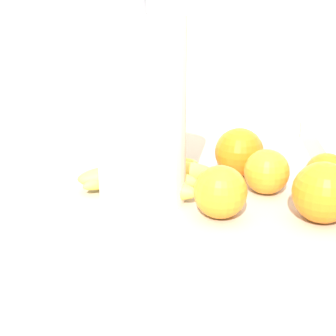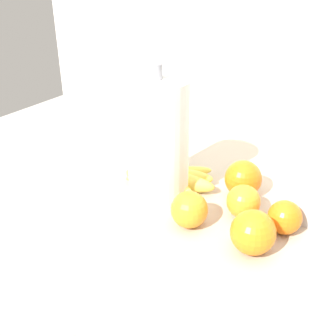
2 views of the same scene
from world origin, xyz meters
The scene contains 8 objects.
wall_back centered at (0.00, 0.39, 0.65)m, with size 1.85×0.06×1.30m, color silver.
banana_bunch centered at (-0.23, 0.04, 0.95)m, with size 0.21×0.19×0.04m.
orange_center centered at (-0.04, 0.04, 0.97)m, with size 0.07×0.07×0.07m, color orange.
orange_far_right centered at (-0.11, -0.05, 0.97)m, with size 0.07×0.07×0.07m, color orange.
orange_back_right centered at (0.03, -0.05, 0.97)m, with size 0.08×0.08×0.08m, color orange.
orange_front centered at (-0.08, 0.11, 0.97)m, with size 0.08×0.08×0.08m, color orange.
orange_right centered at (0.05, 0.04, 0.97)m, with size 0.06×0.06×0.06m, color orange.
paper_towel_roll centered at (-0.22, 0.00, 1.06)m, with size 0.13×0.13×0.29m.
Camera 2 is at (0.28, -0.64, 1.44)m, focal length 47.40 mm.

